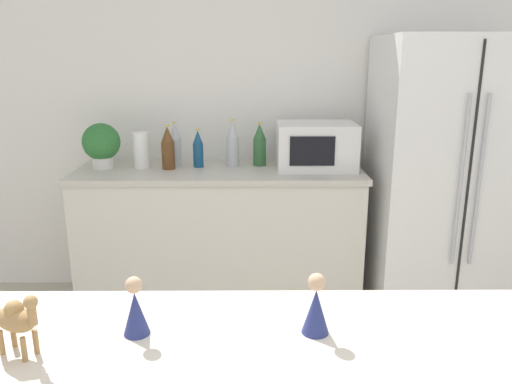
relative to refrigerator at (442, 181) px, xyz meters
The scene contains 14 objects.
wall_back 1.15m from the refrigerator, 157.64° to the left, with size 8.00×0.06×2.55m.
back_counter 1.43m from the refrigerator, behind, with size 1.77×0.63×0.92m.
refrigerator is the anchor object (origin of this frame).
potted_plant 2.11m from the refrigerator, behind, with size 0.23×0.23×0.28m.
paper_towel_roll 1.87m from the refrigerator, behind, with size 0.10×0.10×0.22m.
microwave 0.80m from the refrigerator, behind, with size 0.48×0.37×0.28m.
back_bottle_0 1.15m from the refrigerator, behind, with size 0.08×0.08×0.27m.
back_bottle_1 1.31m from the refrigerator, behind, with size 0.08×0.08×0.30m.
back_bottle_2 1.70m from the refrigerator, behind, with size 0.08×0.08×0.27m.
back_bottle_3 1.52m from the refrigerator, behind, with size 0.06×0.06×0.24m.
back_bottle_4 1.68m from the refrigerator, behind, with size 0.07×0.07×0.27m.
camel_figurine 2.61m from the refrigerator, 129.82° to the right, with size 0.12×0.09×0.15m.
wise_man_figurine_blue 2.18m from the refrigerator, 117.99° to the right, with size 0.06×0.06×0.15m.
wise_man_figurine_crimson 2.40m from the refrigerator, 126.79° to the right, with size 0.06×0.06×0.14m.
Camera 1 is at (-0.17, -0.63, 1.60)m, focal length 35.00 mm.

